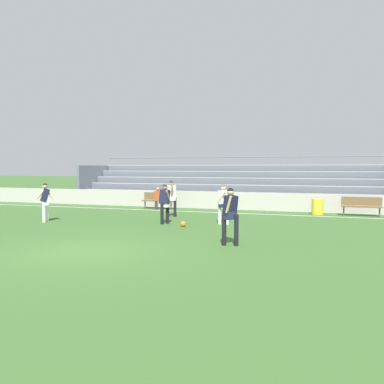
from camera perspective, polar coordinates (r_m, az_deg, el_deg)
ground_plane at (r=11.80m, az=-14.47°, el=-7.91°), size 160.00×160.00×0.00m
field_line_sideline at (r=21.22m, az=1.37°, el=-2.77°), size 44.00×0.12×0.01m
sideline_wall at (r=22.87m, az=2.73°, el=-1.16°), size 48.00×0.16×0.93m
bleacher_stand at (r=25.64m, az=4.94°, el=1.19°), size 19.16×4.25×3.00m
bench_far_left at (r=22.85m, az=-4.67°, el=-0.97°), size 1.80×0.40×0.90m
bench_centre_sideline at (r=20.95m, az=22.39°, el=-1.62°), size 1.80×0.40×0.90m
trash_bin at (r=20.99m, az=16.96°, el=-1.96°), size 0.55×0.55×0.76m
spectator_seated at (r=22.73m, az=-4.79°, el=-0.60°), size 0.36×0.42×1.21m
player_dark_deep_cover at (r=16.71m, az=-3.80°, el=-1.19°), size 0.47×0.49×1.61m
player_white_on_ball at (r=16.64m, az=4.37°, el=-1.22°), size 0.44×0.68×1.61m
player_white_wide_right at (r=19.10m, az=-2.87°, el=-0.46°), size 0.49×0.65×1.68m
player_dark_overlapping at (r=18.42m, az=-19.65°, el=-0.91°), size 0.72×0.54×1.63m
player_dark_wide_left at (r=12.11m, az=5.32°, el=-2.66°), size 0.48×0.63×1.70m
soccer_ball at (r=15.99m, az=-1.24°, el=-4.43°), size 0.22×0.22×0.22m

